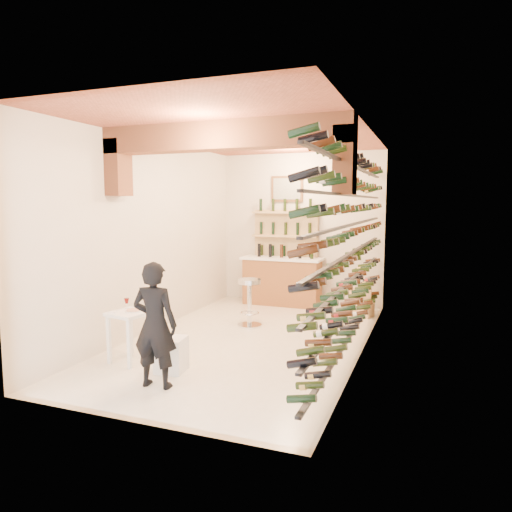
{
  "coord_description": "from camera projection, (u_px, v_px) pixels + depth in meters",
  "views": [
    {
      "loc": [
        2.64,
        -6.65,
        2.15
      ],
      "look_at": [
        0.0,
        0.3,
        1.3
      ],
      "focal_mm": 32.66,
      "sensor_mm": 36.0,
      "label": 1
    }
  ],
  "objects": [
    {
      "name": "ground",
      "position": [
        249.0,
        340.0,
        7.35
      ],
      "size": [
        6.0,
        6.0,
        0.0
      ],
      "primitive_type": "plane",
      "color": "silver",
      "rests_on": "ground"
    },
    {
      "name": "room_shell",
      "position": [
        243.0,
        196.0,
        6.86
      ],
      "size": [
        3.52,
        6.02,
        3.21
      ],
      "color": "beige",
      "rests_on": "ground"
    },
    {
      "name": "wine_rack",
      "position": [
        349.0,
        245.0,
        6.64
      ],
      "size": [
        0.32,
        5.7,
        2.56
      ],
      "color": "black",
      "rests_on": "ground"
    },
    {
      "name": "back_counter",
      "position": [
        282.0,
        280.0,
        9.86
      ],
      "size": [
        1.7,
        0.62,
        1.29
      ],
      "color": "brown",
      "rests_on": "ground"
    },
    {
      "name": "back_shelving",
      "position": [
        286.0,
        249.0,
        10.01
      ],
      "size": [
        1.4,
        0.31,
        2.73
      ],
      "color": "tan",
      "rests_on": "ground"
    },
    {
      "name": "tasting_table",
      "position": [
        130.0,
        321.0,
        6.26
      ],
      "size": [
        0.56,
        0.56,
        0.84
      ],
      "rotation": [
        0.0,
        0.0,
        -0.2
      ],
      "color": "white",
      "rests_on": "ground"
    },
    {
      "name": "white_stool",
      "position": [
        171.0,
        354.0,
        5.95
      ],
      "size": [
        0.4,
        0.4,
        0.44
      ],
      "primitive_type": "cube",
      "rotation": [
        0.0,
        0.0,
        0.14
      ],
      "color": "white",
      "rests_on": "ground"
    },
    {
      "name": "person",
      "position": [
        155.0,
        325.0,
        5.4
      ],
      "size": [
        0.57,
        0.4,
        1.48
      ],
      "primitive_type": "imported",
      "rotation": [
        0.0,
        0.0,
        3.23
      ],
      "color": "black",
      "rests_on": "ground"
    },
    {
      "name": "chrome_barstool",
      "position": [
        250.0,
        299.0,
        8.1
      ],
      "size": [
        0.43,
        0.43,
        0.84
      ],
      "rotation": [
        0.0,
        0.0,
        0.0
      ],
      "color": "silver",
      "rests_on": "ground"
    },
    {
      "name": "crate_lower",
      "position": [
        360.0,
        309.0,
        8.89
      ],
      "size": [
        0.54,
        0.44,
        0.28
      ],
      "primitive_type": "cube",
      "rotation": [
        0.0,
        0.0,
        -0.25
      ],
      "color": "#E7B57F",
      "rests_on": "ground"
    },
    {
      "name": "crate_upper",
      "position": [
        360.0,
        295.0,
        8.86
      ],
      "size": [
        0.44,
        0.32,
        0.24
      ],
      "primitive_type": "cube",
      "rotation": [
        0.0,
        0.0,
        0.08
      ],
      "color": "#E7B57F",
      "rests_on": "crate_lower"
    }
  ]
}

